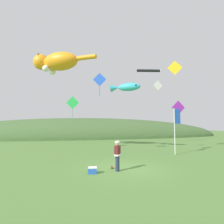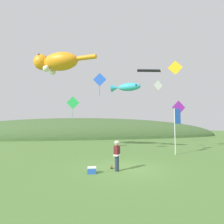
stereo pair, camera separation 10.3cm
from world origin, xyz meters
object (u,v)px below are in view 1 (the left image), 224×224
Objects in this scene: kite_giant_cat at (56,62)px; kite_diamond_violet at (178,108)px; picnic_cooler at (92,170)px; kite_diamond_blue at (100,80)px; kite_spool at (112,167)px; kite_tube_streamer at (149,71)px; kite_diamond_white at (158,86)px; kite_diamond_gold at (175,68)px; festival_banner_pole at (176,124)px; kite_fish_windsock at (126,87)px; festival_attendant at (117,155)px; kite_diamond_green at (73,103)px.

kite_diamond_violet is at bearing -18.77° from kite_giant_cat.
picnic_cooler is 9.26m from kite_diamond_blue.
kite_spool is at bearing 31.05° from picnic_cooler.
kite_tube_streamer is 1.60× the size of kite_diamond_white.
festival_banner_pole is at bearing -124.15° from kite_diamond_gold.
kite_giant_cat is 2.92× the size of kite_diamond_violet.
kite_fish_windsock is 5.44m from kite_diamond_gold.
kite_fish_windsock is at bearing -12.10° from kite_giant_cat.
kite_spool is at bearing -125.40° from kite_tube_streamer.
kite_spool is 0.11× the size of kite_diamond_white.
kite_fish_windsock is (-3.83, 3.26, 3.97)m from festival_banner_pole.
kite_diamond_white is at bearing -104.38° from kite_tube_streamer.
kite_fish_windsock is at bearing 157.95° from kite_diamond_gold.
kite_diamond_violet is at bearing -6.42° from kite_diamond_blue.
kite_giant_cat reaches higher than kite_spool.
kite_giant_cat is at bearing 161.23° from kite_diamond_violet.
festival_attendant is 8.21m from festival_banner_pole.
kite_diamond_white is 2.57m from kite_diamond_gold.
kite_diamond_blue is at bearing -145.91° from kite_tube_streamer.
kite_diamond_gold reaches higher than kite_diamond_white.
kite_diamond_green is (1.80, -0.20, -4.43)m from kite_giant_cat.
kite_diamond_blue is (4.28, -3.21, -2.52)m from kite_giant_cat.
festival_attendant is 12.21m from kite_diamond_gold.
festival_attendant is at bearing -73.33° from kite_diamond_green.
kite_tube_streamer is 1.37× the size of kite_diamond_violet.
kite_giant_cat is at bearing 173.53° from kite_diamond_green.
kite_diamond_white is at bearing 46.14° from festival_attendant.
kite_giant_cat is at bearing 116.07° from festival_attendant.
kite_diamond_violet reaches higher than kite_spool.
kite_diamond_violet is at bearing -28.35° from kite_fish_windsock.
kite_tube_streamer is (11.63, 1.76, 0.38)m from kite_giant_cat.
kite_giant_cat is (-4.49, 9.17, 8.56)m from festival_attendant.
festival_banner_pole is 1.96× the size of kite_diamond_blue.
kite_tube_streamer is at bearing 34.09° from kite_diamond_blue.
festival_banner_pole is 8.26m from kite_diamond_blue.
kite_diamond_white is at bearing -16.18° from kite_giant_cat.
picnic_cooler is at bearing -147.36° from kite_diamond_gold.
kite_spool is 0.03× the size of kite_giant_cat.
kite_diamond_violet is 4.25m from kite_diamond_gold.
kite_diamond_violet is (7.73, 4.49, 4.29)m from kite_spool.
kite_tube_streamer reaches higher than kite_diamond_gold.
festival_attendant is at bearing -110.86° from kite_fish_windsock.
kite_giant_cat is 8.03m from kite_fish_windsock.
kite_diamond_blue is (-0.20, 5.96, 6.04)m from festival_attendant.
kite_diamond_gold reaches higher than kite_diamond_violet.
festival_banner_pole is 1.35× the size of kite_tube_streamer.
kite_diamond_gold is (4.74, -1.92, 1.84)m from kite_fish_windsock.
kite_diamond_violet is 1.05× the size of kite_diamond_blue.
festival_attendant is at bearing -71.58° from kite_spool.
kite_diamond_blue is (-6.93, 1.63, 4.20)m from festival_banner_pole.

